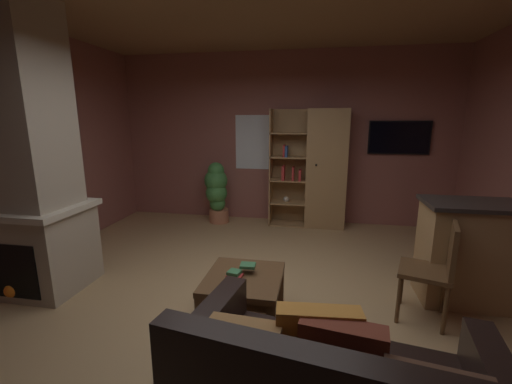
% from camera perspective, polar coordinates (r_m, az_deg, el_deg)
% --- Properties ---
extents(floor, '(5.69, 5.77, 0.02)m').
position_cam_1_polar(floor, '(3.42, -1.27, -19.11)').
color(floor, tan).
rests_on(floor, ground).
extents(wall_back, '(5.81, 0.06, 2.90)m').
position_cam_1_polar(wall_back, '(5.81, 4.52, 9.17)').
color(wall_back, '#8E544C').
rests_on(wall_back, ground).
extents(window_pane_back, '(0.62, 0.01, 0.94)m').
position_cam_1_polar(window_pane_back, '(5.85, -0.52, 8.60)').
color(window_pane_back, white).
extents(stone_fireplace, '(1.05, 0.84, 2.90)m').
position_cam_1_polar(stone_fireplace, '(4.06, -35.17, 3.59)').
color(stone_fireplace, tan).
rests_on(stone_fireplace, ground).
extents(bookshelf_cabinet, '(1.25, 0.41, 1.95)m').
position_cam_1_polar(bookshelf_cabinet, '(5.56, 11.14, 3.80)').
color(bookshelf_cabinet, '#A87F51').
rests_on(bookshelf_cabinet, ground).
extents(kitchen_bar_counter, '(1.50, 0.57, 1.02)m').
position_cam_1_polar(kitchen_bar_counter, '(3.99, 36.92, -8.69)').
color(kitchen_bar_counter, '#A87F51').
rests_on(kitchen_bar_counter, ground).
extents(coffee_table, '(0.66, 0.70, 0.45)m').
position_cam_1_polar(coffee_table, '(2.99, -2.17, -15.81)').
color(coffee_table, brown).
rests_on(coffee_table, ground).
extents(table_book_0, '(0.14, 0.12, 0.03)m').
position_cam_1_polar(table_book_0, '(2.93, -3.70, -14.29)').
color(table_book_0, '#B22D2D').
rests_on(table_book_0, coffee_table).
extents(table_book_1, '(0.12, 0.12, 0.03)m').
position_cam_1_polar(table_book_1, '(2.93, -3.78, -13.74)').
color(table_book_1, '#387247').
rests_on(table_book_1, coffee_table).
extents(table_book_2, '(0.14, 0.11, 0.03)m').
position_cam_1_polar(table_book_2, '(2.98, -1.41, -12.60)').
color(table_book_2, '#387247').
rests_on(table_book_2, coffee_table).
extents(dining_chair, '(0.52, 0.52, 0.92)m').
position_cam_1_polar(dining_chair, '(3.34, 28.71, -11.14)').
color(dining_chair, brown).
rests_on(dining_chair, ground).
extents(potted_floor_plant, '(0.41, 0.41, 1.06)m').
position_cam_1_polar(potted_floor_plant, '(5.75, -6.82, 0.27)').
color(potted_floor_plant, '#B77051').
rests_on(potted_floor_plant, ground).
extents(wall_mounted_tv, '(0.95, 0.06, 0.53)m').
position_cam_1_polar(wall_mounted_tv, '(5.86, 23.54, 8.64)').
color(wall_mounted_tv, black).
extents(track_light_spot_0, '(0.07, 0.07, 0.09)m').
position_cam_1_polar(track_light_spot_0, '(4.02, -33.19, 25.70)').
color(track_light_spot_0, black).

